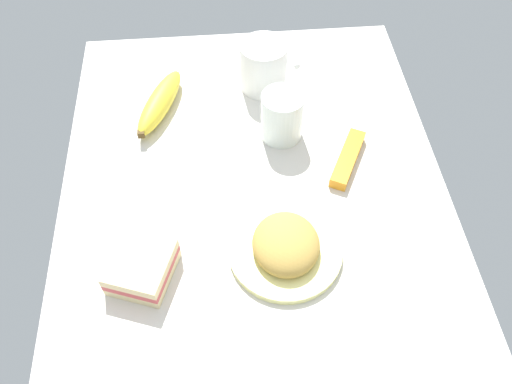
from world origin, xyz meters
TOP-DOWN VIEW (x-y plane):
  - tabletop at (0.00, 0.00)cm, footprint 90.00×64.00cm
  - plate_of_food at (9.67, 3.62)cm, footprint 17.32×17.32cm
  - coffee_mug_black at (-28.16, 3.95)cm, footprint 8.87×11.24cm
  - sandwich_main at (11.52, -17.68)cm, footprint 11.60×11.05cm
  - glass_of_milk at (-14.92, 5.87)cm, footprint 7.42×7.42cm
  - banana at (-22.89, -15.82)cm, footprint 17.77×10.40cm
  - snack_bar at (-7.22, 16.45)cm, footprint 12.53×8.28cm
  - paper_napkin at (30.42, 14.02)cm, footprint 15.71×15.71cm

SIDE VIEW (x-z plane):
  - tabletop at x=0.00cm, z-range 0.00..2.00cm
  - paper_napkin at x=30.42cm, z-range 2.00..2.30cm
  - snack_bar at x=-7.22cm, z-range 2.00..4.00cm
  - plate_of_food at x=9.67cm, z-range 1.21..6.28cm
  - banana at x=-22.89cm, z-range 2.00..6.17cm
  - sandwich_main at x=11.52cm, z-range 2.00..6.40cm
  - glass_of_milk at x=-14.92cm, z-range 1.39..10.41cm
  - coffee_mug_black at x=-28.16cm, z-range 2.14..11.64cm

